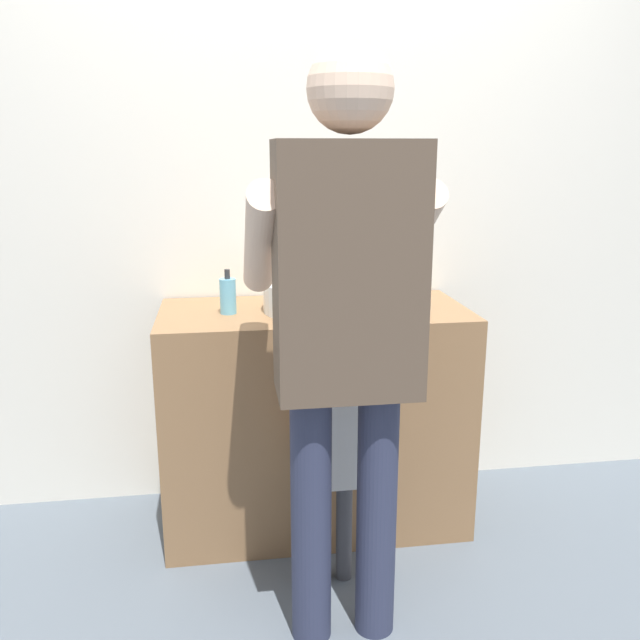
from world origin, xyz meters
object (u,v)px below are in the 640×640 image
Objects in this scene: toothbrush_cup at (419,293)px; adult_parent at (345,308)px; soap_bottle at (228,296)px; child_toddler at (331,453)px.

toothbrush_cup is 0.76m from adult_parent.
child_toddler is (0.32, -0.38, -0.47)m from soap_bottle.
soap_bottle is (-0.73, 0.00, 0.01)m from toothbrush_cup.
adult_parent reaches higher than soap_bottle.
soap_bottle is at bearing 116.52° from adult_parent.
toothbrush_cup is 0.12× the size of adult_parent.
adult_parent is at bearing -90.99° from child_toddler.
toothbrush_cup reaches higher than child_toddler.
soap_bottle is 0.72m from adult_parent.
adult_parent is (-0.41, -0.64, 0.11)m from toothbrush_cup.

